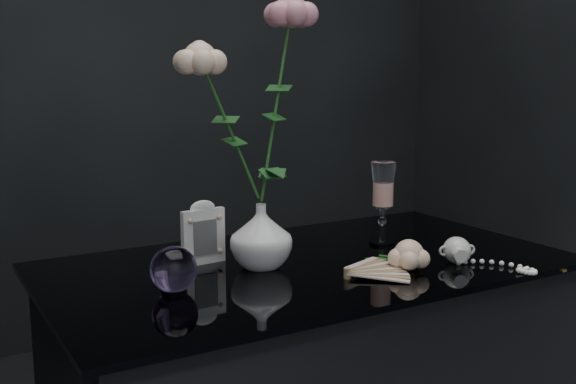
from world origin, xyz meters
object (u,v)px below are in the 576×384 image
vase (261,236)px  pearl_jar (457,249)px  picture_frame (203,232)px  wine_glass (383,203)px  loose_rose (409,255)px  paperweight (174,269)px

vase → pearl_jar: 0.40m
picture_frame → wine_glass: bearing=-13.1°
wine_glass → loose_rose: bearing=-113.6°
wine_glass → paperweight: 0.53m
vase → paperweight: 0.21m
vase → loose_rose: (0.24, -0.16, -0.03)m
vase → picture_frame: 0.12m
vase → picture_frame: picture_frame is taller
loose_rose → pearl_jar: 0.12m
vase → pearl_jar: size_ratio=0.65×
wine_glass → loose_rose: 0.21m
vase → pearl_jar: vase is taller
picture_frame → pearl_jar: 0.51m
vase → loose_rose: 0.29m
vase → paperweight: vase is taller
loose_rose → pearl_jar: (0.12, -0.01, -0.00)m
vase → picture_frame: bearing=136.2°
picture_frame → loose_rose: (0.33, -0.24, -0.03)m
wine_glass → pearl_jar: size_ratio=0.95×
picture_frame → pearl_jar: bearing=-35.0°
vase → paperweight: size_ratio=1.55×
picture_frame → paperweight: picture_frame is taller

